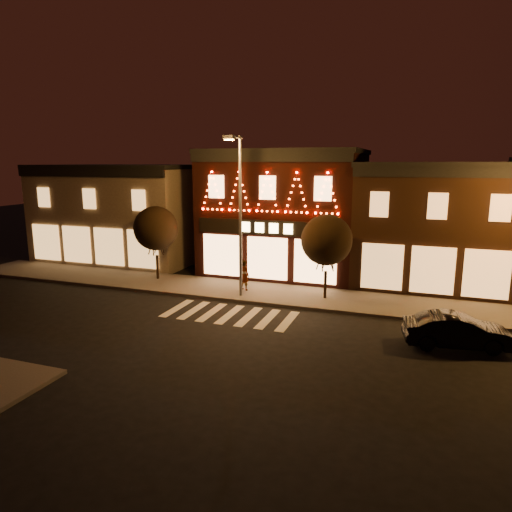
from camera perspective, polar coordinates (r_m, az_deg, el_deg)
The scene contains 10 objects.
ground at distance 19.72m, azimuth -7.86°, elevation -10.79°, with size 120.00×120.00×0.00m, color black.
sidewalk_far at distance 26.07m, azimuth 4.23°, elevation -4.92°, with size 44.00×4.00×0.15m, color #47423D.
building_left at distance 37.23m, azimuth -15.98°, elevation 5.28°, with size 12.20×8.28×7.30m.
building_pulp at distance 31.47m, azimuth 3.73°, elevation 5.54°, with size 10.20×8.34×8.30m.
building_right_a at distance 30.36m, azimuth 21.27°, elevation 3.79°, with size 9.20×8.28×7.50m.
streetlamp_mid at distance 24.58m, azimuth -2.16°, elevation 6.41°, with size 0.56×1.99×8.70m.
tree_left at distance 29.46m, azimuth -12.39°, elevation 3.39°, with size 2.78×2.78×4.65m.
tree_right at distance 24.85m, azimuth 8.80°, elevation 1.97°, with size 2.76×2.76×4.61m.
dark_sedan at distance 20.69m, azimuth 23.81°, elevation -8.56°, with size 1.48×4.23×1.40m, color black.
pedestrian at distance 26.62m, azimuth -1.48°, elevation -2.40°, with size 0.65×0.42×1.77m, color gray.
Camera 1 is at (8.55, -16.12, 7.48)m, focal length 32.08 mm.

